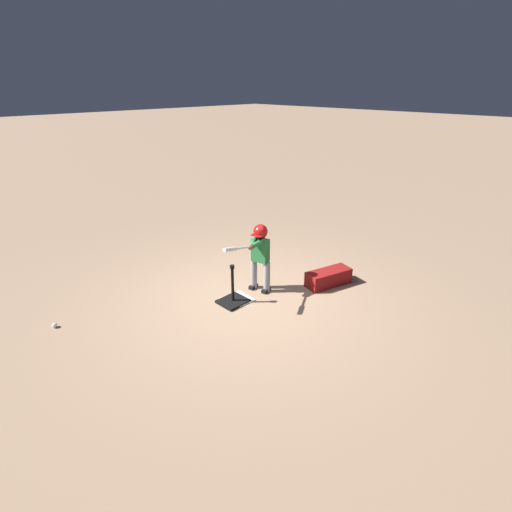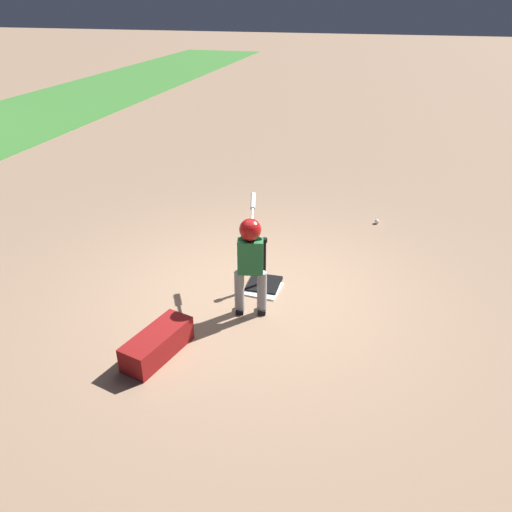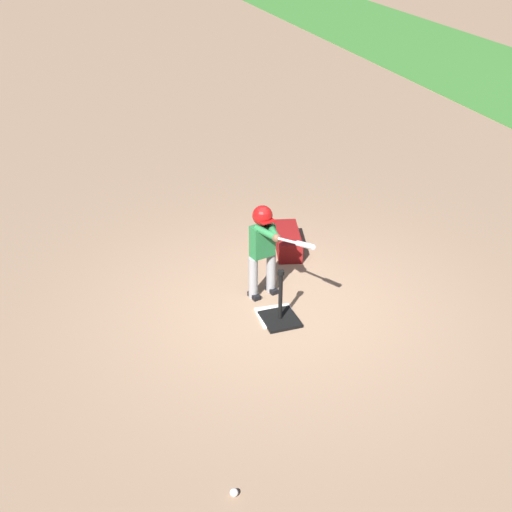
% 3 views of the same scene
% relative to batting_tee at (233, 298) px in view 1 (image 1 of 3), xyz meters
% --- Properties ---
extents(ground_plane, '(90.00, 90.00, 0.00)m').
position_rel_batting_tee_xyz_m(ground_plane, '(-0.25, 0.12, -0.09)').
color(ground_plane, '#93755B').
extents(home_plate, '(0.47, 0.47, 0.02)m').
position_rel_batting_tee_xyz_m(home_plate, '(-0.10, -0.01, -0.08)').
color(home_plate, white).
rests_on(home_plate, ground_plane).
extents(batting_tee, '(0.45, 0.41, 0.68)m').
position_rel_batting_tee_xyz_m(batting_tee, '(0.00, 0.00, 0.00)').
color(batting_tee, black).
rests_on(batting_tee, ground_plane).
extents(batter_child, '(1.13, 0.46, 1.21)m').
position_rel_batting_tee_xyz_m(batter_child, '(-0.60, 0.01, 0.68)').
color(batter_child, gray).
rests_on(batter_child, ground_plane).
extents(baseball, '(0.07, 0.07, 0.07)m').
position_rel_batting_tee_xyz_m(baseball, '(2.38, -1.33, -0.05)').
color(baseball, white).
rests_on(baseball, ground_plane).
extents(equipment_bag, '(0.89, 0.53, 0.28)m').
position_rel_batting_tee_xyz_m(equipment_bag, '(-1.64, 0.74, 0.05)').
color(equipment_bag, maroon).
rests_on(equipment_bag, ground_plane).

